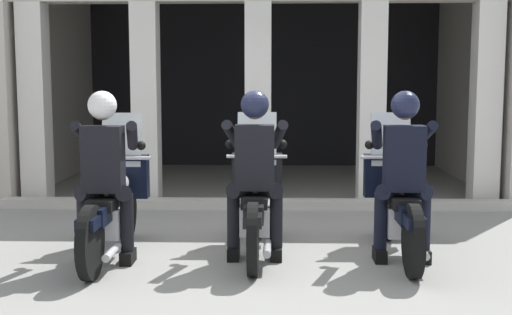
# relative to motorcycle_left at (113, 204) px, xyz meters

# --- Properties ---
(ground_plane) EXTENTS (80.00, 80.00, 0.00)m
(ground_plane) POSITION_rel_motorcycle_left_xyz_m (1.36, 3.10, -0.50)
(ground_plane) COLOR gray
(station_building) EXTENTS (7.20, 4.58, 3.29)m
(station_building) POSITION_rel_motorcycle_left_xyz_m (1.32, 5.09, 1.51)
(station_building) COLOR black
(station_building) RESTS_ON ground
(kerb_strip) EXTENTS (6.70, 0.24, 0.12)m
(kerb_strip) POSITION_rel_motorcycle_left_xyz_m (1.32, 2.39, -0.44)
(kerb_strip) COLOR #B7B5AD
(kerb_strip) RESTS_ON ground
(motorcycle_left) EXTENTS (0.62, 2.04, 1.35)m
(motorcycle_left) POSITION_rel_motorcycle_left_xyz_m (0.00, 0.00, 0.00)
(motorcycle_left) COLOR black
(motorcycle_left) RESTS_ON ground
(police_officer_left) EXTENTS (0.63, 0.61, 1.58)m
(police_officer_left) POSITION_rel_motorcycle_left_xyz_m (-0.00, -0.28, 0.44)
(police_officer_left) COLOR black
(police_officer_left) RESTS_ON ground
(motorcycle_center) EXTENTS (0.62, 2.04, 1.35)m
(motorcycle_center) POSITION_rel_motorcycle_left_xyz_m (1.37, 0.17, 0.00)
(motorcycle_center) COLOR black
(motorcycle_center) RESTS_ON ground
(police_officer_center) EXTENTS (0.63, 0.61, 1.58)m
(police_officer_center) POSITION_rel_motorcycle_left_xyz_m (1.36, -0.11, 0.44)
(police_officer_center) COLOR black
(police_officer_center) RESTS_ON ground
(motorcycle_right) EXTENTS (0.62, 2.04, 1.35)m
(motorcycle_right) POSITION_rel_motorcycle_left_xyz_m (2.73, 0.14, 0.00)
(motorcycle_right) COLOR black
(motorcycle_right) RESTS_ON ground
(police_officer_right) EXTENTS (0.63, 0.61, 1.58)m
(police_officer_right) POSITION_rel_motorcycle_left_xyz_m (2.73, -0.15, 0.44)
(police_officer_right) COLOR black
(police_officer_right) RESTS_ON ground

